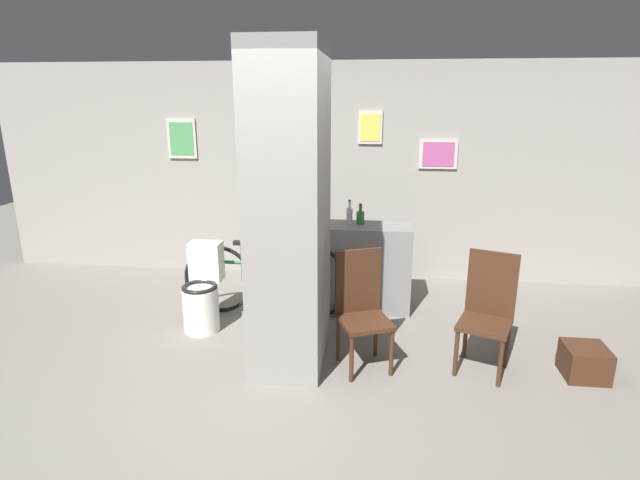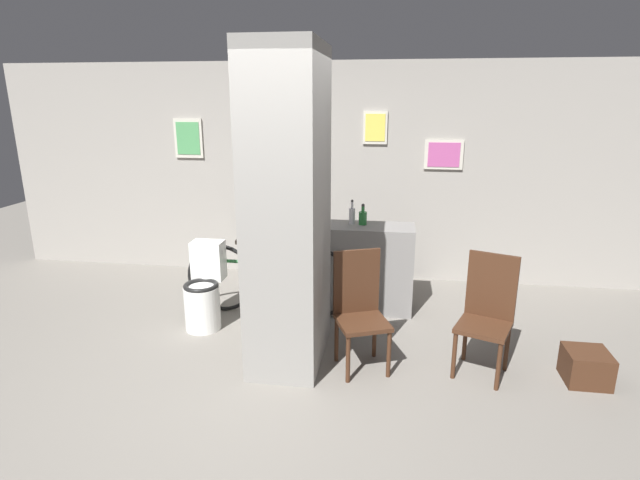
# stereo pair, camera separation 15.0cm
# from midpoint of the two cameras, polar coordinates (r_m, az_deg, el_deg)

# --- Properties ---
(ground_plane) EXTENTS (14.00, 14.00, 0.00)m
(ground_plane) POSITION_cam_midpoint_polar(r_m,az_deg,el_deg) (4.14, -5.15, -16.10)
(ground_plane) COLOR slate
(wall_back) EXTENTS (8.00, 0.09, 2.60)m
(wall_back) POSITION_cam_midpoint_polar(r_m,az_deg,el_deg) (6.15, 0.32, 7.73)
(wall_back) COLOR gray
(wall_back) RESTS_ON ground_plane
(pillar_center) EXTENTS (0.60, 0.99, 2.60)m
(pillar_center) POSITION_cam_midpoint_polar(r_m,az_deg,el_deg) (4.07, -2.59, 3.31)
(pillar_center) COLOR gray
(pillar_center) RESTS_ON ground_plane
(counter_shelf) EXTENTS (1.48, 0.44, 0.92)m
(counter_shelf) POSITION_cam_midpoint_polar(r_m,az_deg,el_deg) (5.31, 3.39, -3.06)
(counter_shelf) COLOR gray
(counter_shelf) RESTS_ON ground_plane
(toilet) EXTENTS (0.34, 0.50, 0.82)m
(toilet) POSITION_cam_midpoint_polar(r_m,az_deg,el_deg) (5.02, -12.27, -5.82)
(toilet) COLOR white
(toilet) RESTS_ON ground_plane
(chair_near_pillar) EXTENTS (0.52, 0.52, 0.99)m
(chair_near_pillar) POSITION_cam_midpoint_polar(r_m,az_deg,el_deg) (4.18, 5.58, -7.63)
(chair_near_pillar) COLOR #422616
(chair_near_pillar) RESTS_ON ground_plane
(chair_by_doorway) EXTENTS (0.51, 0.51, 0.99)m
(chair_by_doorway) POSITION_cam_midpoint_polar(r_m,az_deg,el_deg) (4.32, 19.49, -7.73)
(chair_by_doorway) COLOR #422616
(chair_by_doorway) RESTS_ON ground_plane
(bicycle) EXTENTS (1.77, 0.42, 0.79)m
(bicycle) POSITION_cam_midpoint_polar(r_m,az_deg,el_deg) (5.18, -4.98, -4.50)
(bicycle) COLOR black
(bicycle) RESTS_ON ground_plane
(bottle_tall) EXTENTS (0.07, 0.07, 0.26)m
(bottle_tall) POSITION_cam_midpoint_polar(r_m,az_deg,el_deg) (5.21, 4.50, 2.87)
(bottle_tall) COLOR silver
(bottle_tall) RESTS_ON counter_shelf
(bottle_short) EXTENTS (0.08, 0.08, 0.22)m
(bottle_short) POSITION_cam_midpoint_polar(r_m,az_deg,el_deg) (5.19, 5.74, 2.61)
(bottle_short) COLOR #267233
(bottle_short) RESTS_ON counter_shelf
(floor_crate) EXTENTS (0.33, 0.33, 0.26)m
(floor_crate) POSITION_cam_midpoint_polar(r_m,az_deg,el_deg) (4.64, 28.97, -12.53)
(floor_crate) COLOR #422616
(floor_crate) RESTS_ON ground_plane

